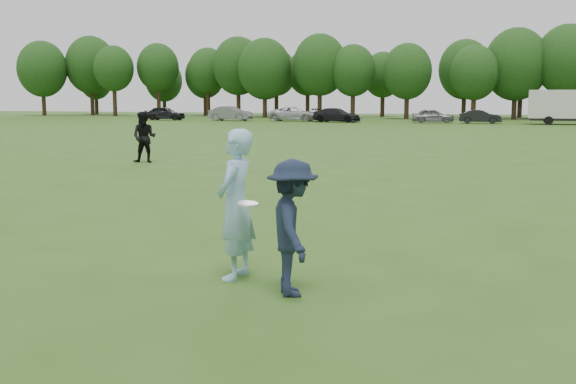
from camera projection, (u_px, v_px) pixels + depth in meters
name	position (u px, v px, depth m)	size (l,w,h in m)	color
ground	(245.00, 283.00, 8.85)	(200.00, 200.00, 0.00)	#2F5417
thrower	(236.00, 205.00, 8.98)	(0.74, 0.48, 2.02)	#95C6E6
defender	(293.00, 228.00, 8.25)	(1.09, 0.63, 1.69)	#192338
player_far_a	(144.00, 137.00, 25.38)	(0.94, 0.73, 1.93)	black
car_a	(165.00, 113.00, 75.43)	(1.81, 4.50, 1.53)	black
car_b	(231.00, 114.00, 73.20)	(1.67, 4.79, 1.58)	slate
car_c	(294.00, 114.00, 72.31)	(2.51, 5.45, 1.52)	silver
car_d	(337.00, 115.00, 68.83)	(2.02, 4.96, 1.44)	black
car_e	(433.00, 116.00, 66.61)	(1.67, 4.16, 1.42)	slate
car_f	(480.00, 117.00, 65.19)	(1.40, 4.01, 1.32)	black
disc_in_play	(248.00, 204.00, 8.59)	(0.33, 0.33, 0.06)	white
cargo_trailer	(574.00, 105.00, 62.12)	(9.00, 2.75, 3.20)	silver
treeline	(516.00, 66.00, 79.19)	(130.35, 18.39, 11.74)	#332114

